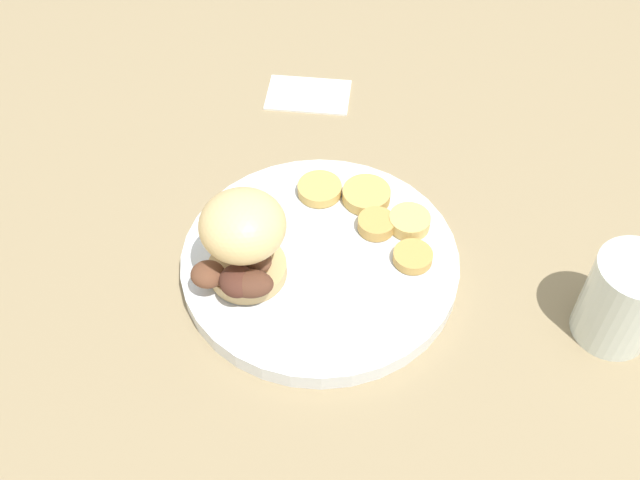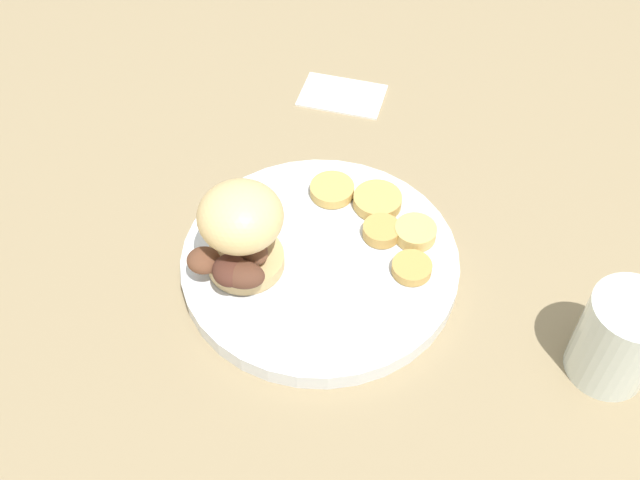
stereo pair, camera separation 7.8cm
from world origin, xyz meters
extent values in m
plane|color=#937F5B|center=(0.00, 0.00, 0.00)|extent=(4.00, 4.00, 0.00)
cylinder|color=white|center=(0.00, 0.00, 0.01)|extent=(0.30, 0.30, 0.02)
torus|color=white|center=(0.00, 0.00, 0.02)|extent=(0.30, 0.30, 0.01)
cylinder|color=tan|center=(-0.08, 0.01, 0.03)|extent=(0.08, 0.08, 0.02)
ellipsoid|color=brown|center=(-0.12, 0.00, 0.05)|extent=(0.05, 0.05, 0.02)
ellipsoid|color=brown|center=(-0.07, 0.00, 0.05)|extent=(0.04, 0.04, 0.02)
ellipsoid|color=#563323|center=(-0.09, -0.03, 0.05)|extent=(0.06, 0.05, 0.02)
ellipsoid|color=brown|center=(-0.07, 0.01, 0.05)|extent=(0.04, 0.04, 0.01)
ellipsoid|color=#4C281E|center=(-0.10, -0.02, 0.06)|extent=(0.04, 0.04, 0.02)
ellipsoid|color=brown|center=(-0.08, 0.01, 0.05)|extent=(0.03, 0.04, 0.02)
ellipsoid|color=#E5C17F|center=(-0.08, 0.01, 0.10)|extent=(0.09, 0.09, 0.06)
cylinder|color=tan|center=(0.09, -0.04, 0.03)|extent=(0.04, 0.04, 0.01)
cylinder|color=tan|center=(0.08, 0.06, 0.03)|extent=(0.05, 0.05, 0.01)
cylinder|color=#DBB766|center=(0.11, 0.00, 0.03)|extent=(0.05, 0.05, 0.01)
cylinder|color=tan|center=(0.04, 0.09, 0.03)|extent=(0.05, 0.05, 0.01)
cylinder|color=tan|center=(0.07, 0.01, 0.03)|extent=(0.04, 0.04, 0.01)
cylinder|color=silver|center=(0.24, -0.19, 0.05)|extent=(0.08, 0.08, 0.10)
cube|color=white|center=(0.10, 0.28, 0.00)|extent=(0.13, 0.12, 0.01)
camera|label=1|loc=(-0.20, -0.47, 0.64)|focal=42.00mm
camera|label=2|loc=(-0.12, -0.49, 0.64)|focal=42.00mm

